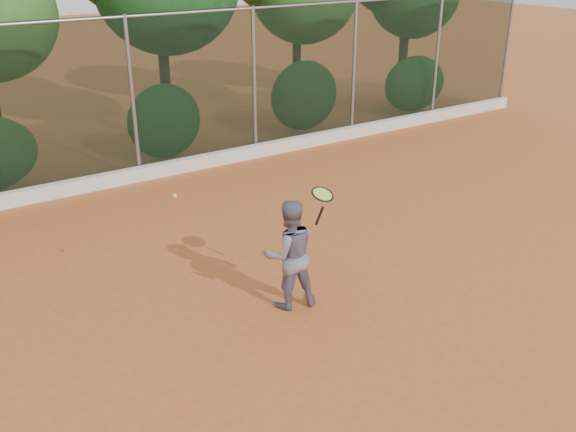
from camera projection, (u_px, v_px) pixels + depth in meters
ground at (327, 322)px, 8.95m from camera, size 80.00×80.00×0.00m
concrete_curb at (143, 173)px, 14.11m from camera, size 24.00×0.20×0.30m
tennis_player at (289, 254)px, 9.06m from camera, size 0.92×0.80×1.64m
chainlink_fence at (132, 95)px, 13.56m from camera, size 24.09×0.09×3.50m
tennis_racket at (322, 197)px, 8.85m from camera, size 0.38×0.36×0.59m
tennis_ball_in_flight at (175, 196)px, 8.18m from camera, size 0.06×0.06×0.06m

